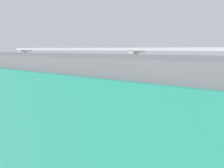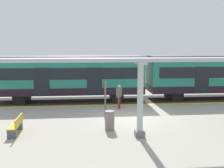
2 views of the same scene
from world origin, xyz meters
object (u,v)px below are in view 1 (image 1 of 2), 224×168
object	(u,v)px
platform_info_sign	(121,99)
passenger_waiting_near_edge	(61,111)
bench_near_end	(56,95)
canopy_pillar_third	(26,70)
trash_bin	(143,110)
canopy_pillar_second	(136,81)
train_near_carriage	(51,125)

from	to	relation	value
platform_info_sign	passenger_waiting_near_edge	distance (m)	2.76
bench_near_end	passenger_waiting_near_edge	xyz separation A→B (m)	(-4.39, -6.24, 0.60)
canopy_pillar_third	bench_near_end	size ratio (longest dim) A/B	2.34
canopy_pillar_third	trash_bin	size ratio (longest dim) A/B	3.61
canopy_pillar_third	passenger_waiting_near_edge	distance (m)	13.29
canopy_pillar_second	passenger_waiting_near_edge	size ratio (longest dim) A/B	2.10
canopy_pillar_second	bench_near_end	distance (m)	6.21
canopy_pillar_second	trash_bin	xyz separation A→B (m)	(-1.17, -1.31, -1.29)
train_near_carriage	platform_info_sign	distance (m)	6.01
train_near_carriage	trash_bin	xyz separation A→B (m)	(7.39, 2.47, -1.34)
canopy_pillar_second	trash_bin	bearing A→B (deg)	-131.82
bench_near_end	platform_info_sign	bearing A→B (deg)	-104.38
canopy_pillar_second	platform_info_sign	world-z (taller)	canopy_pillar_second
bench_near_end	platform_info_sign	world-z (taller)	platform_info_sign
canopy_pillar_second	platform_info_sign	distance (m)	3.40
train_near_carriage	bench_near_end	bearing A→B (deg)	52.82
canopy_pillar_third	passenger_waiting_near_edge	bearing A→B (deg)	-114.83
canopy_pillar_second	passenger_waiting_near_edge	distance (m)	5.63
platform_info_sign	passenger_waiting_near_edge	bearing A→B (deg)	156.08
train_near_carriage	canopy_pillar_second	world-z (taller)	canopy_pillar_second
canopy_pillar_second	trash_bin	size ratio (longest dim) A/B	3.61
passenger_waiting_near_edge	bench_near_end	bearing A→B (deg)	54.85
canopy_pillar_third	platform_info_sign	distance (m)	13.52
trash_bin	canopy_pillar_second	bearing A→B (deg)	48.18
canopy_pillar_second	canopy_pillar_third	distance (m)	11.76
bench_near_end	passenger_waiting_near_edge	world-z (taller)	passenger_waiting_near_edge
passenger_waiting_near_edge	trash_bin	bearing A→B (deg)	-13.05
canopy_pillar_third	trash_bin	bearing A→B (deg)	-95.11
bench_near_end	trash_bin	world-z (taller)	trash_bin
train_near_carriage	bench_near_end	size ratio (longest dim) A/B	7.56
trash_bin	platform_info_sign	bearing A→B (deg)	-177.25
trash_bin	passenger_waiting_near_edge	bearing A→B (deg)	166.95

